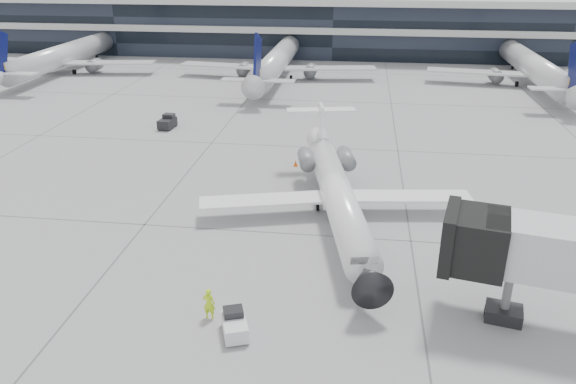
# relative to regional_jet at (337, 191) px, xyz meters

# --- Properties ---
(ground) EXTENTS (220.00, 220.00, 0.00)m
(ground) POSITION_rel_regional_jet_xyz_m (-4.40, -3.60, -2.10)
(ground) COLOR gray
(ground) RESTS_ON ground
(terminal) EXTENTS (170.00, 22.00, 10.00)m
(terminal) POSITION_rel_regional_jet_xyz_m (-4.40, 78.40, 2.90)
(terminal) COLOR black
(terminal) RESTS_ON ground
(bg_jet_left) EXTENTS (32.00, 40.00, 9.60)m
(bg_jet_left) POSITION_rel_regional_jet_xyz_m (-49.40, 51.40, -2.10)
(bg_jet_left) COLOR silver
(bg_jet_left) RESTS_ON ground
(bg_jet_center) EXTENTS (32.00, 40.00, 9.60)m
(bg_jet_center) POSITION_rel_regional_jet_xyz_m (-12.40, 51.40, -2.10)
(bg_jet_center) COLOR silver
(bg_jet_center) RESTS_ON ground
(bg_jet_right) EXTENTS (32.00, 40.00, 9.60)m
(bg_jet_right) POSITION_rel_regional_jet_xyz_m (27.60, 51.40, -2.10)
(bg_jet_right) COLOR silver
(bg_jet_right) RESTS_ON ground
(regional_jet) EXTENTS (21.30, 26.55, 6.16)m
(regional_jet) POSITION_rel_regional_jet_xyz_m (0.00, 0.00, 0.00)
(regional_jet) COLOR white
(regional_jet) RESTS_ON ground
(ramp_worker) EXTENTS (0.72, 0.49, 1.92)m
(ramp_worker) POSITION_rel_regional_jet_xyz_m (-6.39, -14.44, -1.14)
(ramp_worker) COLOR #CAFF1A
(ramp_worker) RESTS_ON ground
(baggage_tug) EXTENTS (1.91, 2.43, 1.36)m
(baggage_tug) POSITION_rel_regional_jet_xyz_m (-4.65, -15.71, -1.50)
(baggage_tug) COLOR silver
(baggage_tug) RESTS_ON ground
(traffic_cone) EXTENTS (0.49, 0.49, 0.61)m
(traffic_cone) POSITION_rel_regional_jet_xyz_m (-4.47, 10.52, -1.82)
(traffic_cone) COLOR #DF510B
(traffic_cone) RESTS_ON ground
(far_tug) EXTENTS (1.74, 2.65, 1.59)m
(far_tug) POSITION_rel_regional_jet_xyz_m (-20.92, 21.16, -1.39)
(far_tug) COLOR black
(far_tug) RESTS_ON ground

